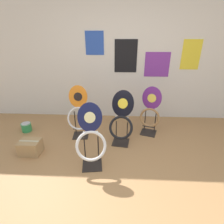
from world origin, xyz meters
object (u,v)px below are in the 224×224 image
(toilet_seat_display_orange_sun, at_px, (79,114))
(paint_can, at_px, (26,127))
(toilet_seat_display_navy_moon, at_px, (91,139))
(toilet_seat_display_purple_note, at_px, (150,113))
(storage_box, at_px, (30,147))
(toilet_seat_display_jazz_black, at_px, (122,121))

(toilet_seat_display_orange_sun, bearing_deg, paint_can, 174.24)
(toilet_seat_display_navy_moon, distance_m, paint_can, 1.72)
(toilet_seat_display_orange_sun, bearing_deg, toilet_seat_display_purple_note, 6.80)
(toilet_seat_display_navy_moon, xyz_separation_m, storage_box, (-1.02, 0.22, -0.32))
(toilet_seat_display_navy_moon, height_order, toilet_seat_display_jazz_black, toilet_seat_display_navy_moon)
(toilet_seat_display_navy_moon, height_order, paint_can, toilet_seat_display_navy_moon)
(paint_can, bearing_deg, toilet_seat_display_navy_moon, -32.05)
(toilet_seat_display_jazz_black, relative_size, toilet_seat_display_purple_note, 0.97)
(paint_can, relative_size, storage_box, 0.58)
(toilet_seat_display_navy_moon, bearing_deg, toilet_seat_display_jazz_black, 55.98)
(toilet_seat_display_orange_sun, relative_size, paint_can, 5.10)
(toilet_seat_display_navy_moon, distance_m, storage_box, 1.09)
(storage_box, bearing_deg, toilet_seat_display_jazz_black, 15.66)
(toilet_seat_display_purple_note, xyz_separation_m, toilet_seat_display_orange_sun, (-1.29, -0.15, 0.02))
(toilet_seat_display_jazz_black, xyz_separation_m, toilet_seat_display_purple_note, (0.53, 0.31, 0.02))
(toilet_seat_display_jazz_black, relative_size, storage_box, 2.76)
(toilet_seat_display_orange_sun, xyz_separation_m, paint_can, (-1.09, 0.11, -0.36))
(toilet_seat_display_jazz_black, bearing_deg, toilet_seat_display_orange_sun, 168.08)
(toilet_seat_display_jazz_black, distance_m, paint_can, 1.90)
(toilet_seat_display_purple_note, distance_m, toilet_seat_display_orange_sun, 1.30)
(toilet_seat_display_jazz_black, distance_m, toilet_seat_display_purple_note, 0.61)
(toilet_seat_display_navy_moon, distance_m, toilet_seat_display_jazz_black, 0.76)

